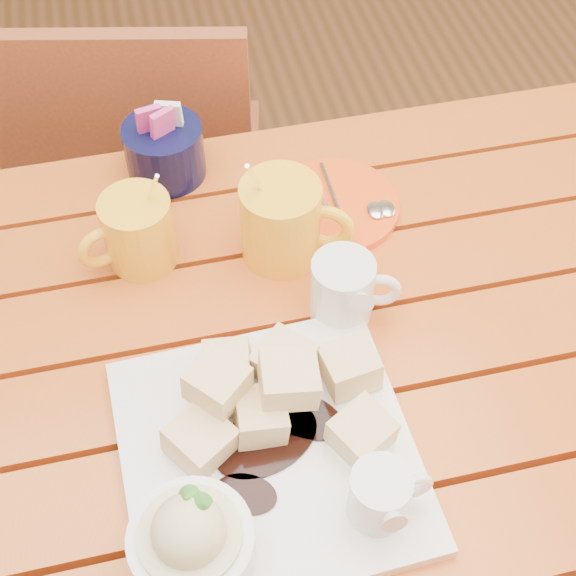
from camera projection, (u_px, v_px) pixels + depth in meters
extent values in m
cube|color=#AE4F16|center=(269.00, 473.00, 0.83)|extent=(1.20, 0.11, 0.03)
cube|color=#AE4F16|center=(247.00, 381.00, 0.90)|extent=(1.20, 0.11, 0.03)
cube|color=#AE4F16|center=(229.00, 302.00, 0.97)|extent=(1.20, 0.11, 0.03)
cube|color=#AE4F16|center=(213.00, 234.00, 1.04)|extent=(1.20, 0.11, 0.03)
cube|color=#AE4F16|center=(200.00, 174.00, 1.11)|extent=(1.20, 0.11, 0.03)
cube|color=#AE4F16|center=(201.00, 194.00, 1.16)|extent=(1.12, 0.04, 0.08)
cylinder|color=#AE4F16|center=(511.00, 273.00, 1.48)|extent=(0.06, 0.06, 0.72)
cube|color=white|center=(268.00, 454.00, 0.82)|extent=(0.30, 0.30, 0.02)
cube|color=gold|center=(260.00, 416.00, 0.81)|extent=(0.06, 0.06, 0.04)
cube|color=gold|center=(200.00, 440.00, 0.79)|extent=(0.07, 0.07, 0.04)
cube|color=gold|center=(349.00, 367.00, 0.85)|extent=(0.06, 0.06, 0.04)
cube|color=gold|center=(217.00, 383.00, 0.80)|extent=(0.07, 0.07, 0.04)
cube|color=gold|center=(289.00, 379.00, 0.80)|extent=(0.06, 0.06, 0.04)
cube|color=gold|center=(228.00, 367.00, 0.85)|extent=(0.06, 0.06, 0.04)
cube|color=gold|center=(285.00, 362.00, 0.85)|extent=(0.07, 0.07, 0.04)
cube|color=gold|center=(361.00, 432.00, 0.80)|extent=(0.07, 0.07, 0.04)
cylinder|color=white|center=(192.00, 545.00, 0.73)|extent=(0.11, 0.11, 0.05)
cylinder|color=beige|center=(191.00, 540.00, 0.72)|extent=(0.09, 0.09, 0.03)
sphere|color=beige|center=(189.00, 531.00, 0.70)|extent=(0.07, 0.07, 0.07)
cone|color=#36852B|center=(202.00, 505.00, 0.68)|extent=(0.04, 0.04, 0.03)
cone|color=#36852B|center=(187.00, 498.00, 0.69)|extent=(0.03, 0.03, 0.03)
cylinder|color=white|center=(379.00, 495.00, 0.75)|extent=(0.06, 0.06, 0.06)
cylinder|color=black|center=(382.00, 482.00, 0.73)|extent=(0.05, 0.05, 0.01)
cone|color=white|center=(391.00, 514.00, 0.71)|extent=(0.03, 0.02, 0.03)
torus|color=white|center=(413.00, 486.00, 0.75)|extent=(0.04, 0.01, 0.04)
cylinder|color=yellow|center=(139.00, 231.00, 0.96)|extent=(0.09, 0.09, 0.09)
cylinder|color=black|center=(134.00, 208.00, 0.92)|extent=(0.07, 0.07, 0.01)
torus|color=yellow|center=(101.00, 248.00, 0.94)|extent=(0.06, 0.03, 0.06)
cylinder|color=silver|center=(146.00, 204.00, 0.94)|extent=(0.04, 0.05, 0.12)
cylinder|color=yellow|center=(281.00, 221.00, 0.96)|extent=(0.10, 0.10, 0.11)
cylinder|color=black|center=(280.00, 194.00, 0.92)|extent=(0.08, 0.08, 0.01)
torus|color=yellow|center=(327.00, 227.00, 0.95)|extent=(0.07, 0.04, 0.07)
cylinder|color=silver|center=(265.00, 194.00, 0.93)|extent=(0.05, 0.05, 0.14)
cylinder|color=white|center=(342.00, 290.00, 0.91)|extent=(0.07, 0.07, 0.09)
cylinder|color=white|center=(344.00, 268.00, 0.88)|extent=(0.06, 0.06, 0.01)
cone|color=white|center=(352.00, 298.00, 0.86)|extent=(0.03, 0.03, 0.03)
torus|color=white|center=(378.00, 282.00, 0.91)|extent=(0.05, 0.02, 0.05)
cylinder|color=black|center=(165.00, 151.00, 1.06)|extent=(0.10, 0.10, 0.08)
cube|color=#D2398E|center=(149.00, 122.00, 1.01)|extent=(0.04, 0.02, 0.05)
cube|color=white|center=(170.00, 117.00, 1.02)|extent=(0.04, 0.02, 0.05)
cube|color=#D2398E|center=(163.00, 126.00, 1.01)|extent=(0.04, 0.03, 0.05)
cylinder|color=#FF5216|center=(334.00, 205.00, 1.04)|extent=(0.17, 0.17, 0.01)
cylinder|color=silver|center=(319.00, 197.00, 1.04)|extent=(0.05, 0.12, 0.01)
cylinder|color=silver|center=(333.00, 195.00, 1.04)|extent=(0.01, 0.12, 0.01)
ellipsoid|color=silver|center=(376.00, 210.00, 1.02)|extent=(0.02, 0.03, 0.01)
ellipsoid|color=silver|center=(386.00, 208.00, 1.02)|extent=(0.02, 0.03, 0.01)
cube|color=brown|center=(155.00, 173.00, 1.56)|extent=(0.48, 0.48, 0.03)
cylinder|color=brown|center=(249.00, 189.00, 1.84)|extent=(0.03, 0.03, 0.40)
cylinder|color=brown|center=(99.00, 190.00, 1.84)|extent=(0.03, 0.03, 0.40)
cylinder|color=brown|center=(246.00, 309.00, 1.63)|extent=(0.03, 0.03, 0.40)
cylinder|color=brown|center=(75.00, 311.00, 1.62)|extent=(0.03, 0.03, 0.40)
cube|color=brown|center=(125.00, 149.00, 1.27)|extent=(0.40, 0.11, 0.42)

